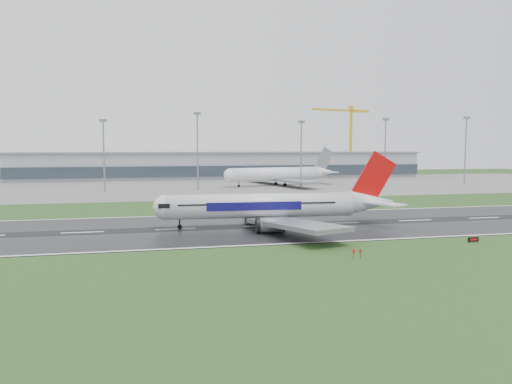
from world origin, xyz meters
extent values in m
plane|color=#224519|center=(0.00, 0.00, 0.00)|extent=(520.00, 520.00, 0.00)
cube|color=black|center=(0.00, 0.00, 0.05)|extent=(400.00, 45.00, 0.10)
cube|color=slate|center=(0.00, 125.00, 0.04)|extent=(400.00, 130.00, 0.08)
cube|color=gray|center=(0.00, 185.00, 7.50)|extent=(240.00, 36.00, 15.00)
cylinder|color=gray|center=(-62.92, 100.00, 14.42)|extent=(0.64, 0.64, 28.84)
cylinder|color=gray|center=(-24.43, 100.00, 16.15)|extent=(0.64, 0.64, 32.31)
cylinder|color=gray|center=(22.04, 100.00, 14.62)|extent=(0.64, 0.64, 29.24)
cylinder|color=gray|center=(63.21, 100.00, 15.47)|extent=(0.64, 0.64, 30.94)
cylinder|color=gray|center=(105.86, 100.00, 16.08)|extent=(0.64, 0.64, 32.16)
camera|label=1|loc=(-46.44, -110.79, 18.47)|focal=34.40mm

